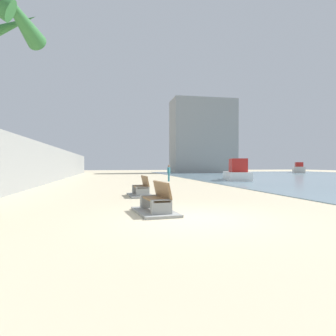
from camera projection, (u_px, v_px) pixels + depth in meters
ground_plane at (136, 182)px, 25.82m from camera, size 120.00×120.00×0.00m
seawall at (46, 164)px, 24.34m from camera, size 0.80×64.00×3.13m
bench_near at (156, 206)px, 9.06m from camera, size 1.33×2.21×0.98m
bench_far at (141, 191)px, 14.00m from camera, size 1.20×2.15×0.98m
person_walking at (169, 172)px, 26.62m from camera, size 0.33×0.46×1.51m
boat_far_left at (299, 169)px, 55.44m from camera, size 4.13×5.37×1.97m
boat_mid_bay at (237, 172)px, 28.21m from camera, size 3.30×5.36×2.06m
harbor_building at (203, 137)px, 56.18m from camera, size 12.00×6.00×13.94m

